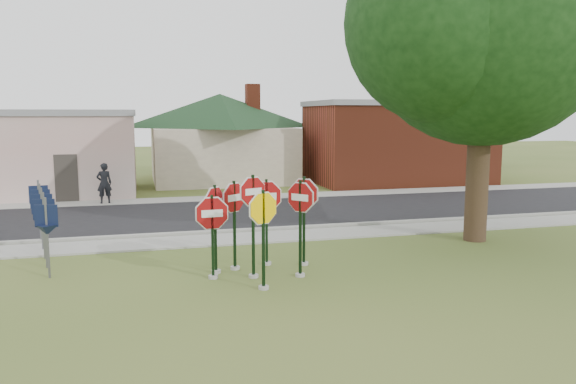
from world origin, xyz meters
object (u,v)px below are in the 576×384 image
object	(u,v)px
stop_sign_center	(253,212)
stop_sign_yellow	(263,227)
oak_tree	(485,18)
pedestrian	(104,183)
stop_sign_left	(212,226)

from	to	relation	value
stop_sign_center	stop_sign_yellow	distance (m)	0.99
oak_tree	pedestrian	bearing A→B (deg)	138.39
stop_sign_left	pedestrian	distance (m)	12.98
pedestrian	stop_sign_center	bearing A→B (deg)	96.72
stop_sign_center	oak_tree	bearing A→B (deg)	16.45
stop_sign_center	oak_tree	xyz separation A→B (m)	(7.64, 2.26, 5.24)
stop_sign_yellow	oak_tree	distance (m)	9.87
stop_sign_left	oak_tree	xyz separation A→B (m)	(8.62, 2.08, 5.55)
stop_sign_yellow	pedestrian	xyz separation A→B (m)	(-4.22, 13.73, -0.50)
stop_sign_left	oak_tree	distance (m)	10.46
stop_sign_yellow	stop_sign_left	size ratio (longest dim) A/B	1.10
stop_sign_left	pedestrian	bearing A→B (deg)	104.30
stop_sign_center	stop_sign_left	xyz separation A→B (m)	(-0.97, 0.18, -0.32)
pedestrian	oak_tree	bearing A→B (deg)	126.98
stop_sign_center	pedestrian	size ratio (longest dim) A/B	1.47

